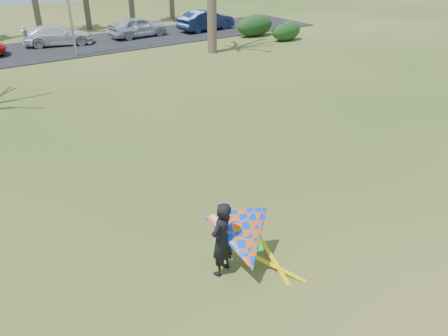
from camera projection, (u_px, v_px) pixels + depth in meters
ground at (267, 234)px, 11.52m from camera, size 100.00×100.00×0.00m
parking_strip at (34, 52)px, 29.73m from camera, size 46.00×7.00×0.06m
hedge_near at (255, 26)px, 34.14m from camera, size 3.25×1.47×1.63m
hedge_far at (286, 31)px, 32.67m from camera, size 2.60×1.22×1.44m
car_3 at (58, 35)px, 31.13m from camera, size 5.12×3.08×1.39m
car_4 at (138, 27)px, 33.63m from camera, size 4.58×2.08×1.52m
car_5 at (206, 20)px, 36.03m from camera, size 5.00×2.17×1.60m
kite_flyer at (241, 241)px, 9.87m from camera, size 2.13×2.39×2.02m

